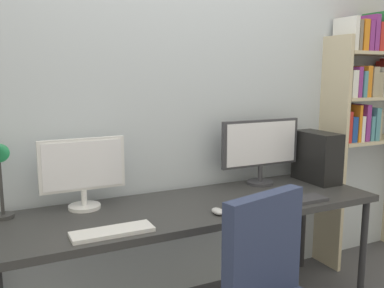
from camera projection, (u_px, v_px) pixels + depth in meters
wall_back at (167, 104)px, 2.72m from camera, size 4.64×0.10×2.60m
desk at (196, 212)px, 2.45m from camera, size 2.24×0.68×0.74m
bookshelf at (368, 100)px, 3.25m from camera, size 0.83×0.28×1.95m
monitor_left at (83, 170)px, 2.33m from camera, size 0.47×0.18×0.40m
monitor_right at (261, 147)px, 2.85m from camera, size 0.60×0.18×0.45m
pc_tower at (317, 157)px, 2.93m from camera, size 0.17×0.34×0.35m
keyboard_left at (112, 232)px, 1.99m from camera, size 0.39×0.13×0.02m
keyboard_right at (297, 201)px, 2.48m from camera, size 0.37×0.13×0.02m
computer_mouse at (218, 211)px, 2.27m from camera, size 0.06×0.10×0.03m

